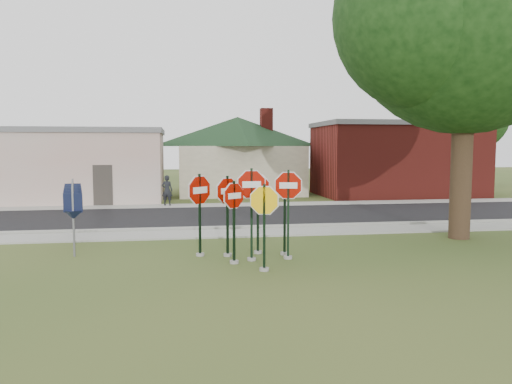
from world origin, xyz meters
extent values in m
plane|color=#314A1B|center=(0.00, 0.00, 0.00)|extent=(120.00, 120.00, 0.00)
cube|color=gray|center=(0.00, 5.50, 0.03)|extent=(60.00, 1.60, 0.06)
cube|color=black|center=(0.00, 10.00, 0.02)|extent=(60.00, 7.00, 0.04)
cube|color=gray|center=(0.00, 14.30, 0.03)|extent=(60.00, 1.60, 0.06)
cube|color=gray|center=(0.00, 6.50, 0.07)|extent=(60.00, 0.20, 0.14)
cylinder|color=gray|center=(-0.05, 1.22, 0.04)|extent=(0.24, 0.24, 0.08)
cube|color=black|center=(-0.05, 1.22, 1.28)|extent=(0.06, 0.05, 2.56)
cylinder|color=white|center=(-0.05, 1.22, 2.11)|extent=(1.11, 0.02, 1.11)
cylinder|color=#920A00|center=(-0.05, 1.22, 2.11)|extent=(1.03, 0.02, 1.03)
cube|color=white|center=(-0.05, 1.22, 2.11)|extent=(0.51, 0.01, 0.18)
cylinder|color=gray|center=(0.10, 0.03, 0.04)|extent=(0.24, 0.24, 0.08)
cube|color=black|center=(0.10, 0.03, 1.11)|extent=(0.07, 0.07, 2.21)
cylinder|color=white|center=(0.10, 0.03, 1.80)|extent=(0.98, 0.33, 1.02)
cylinder|color=yellow|center=(0.10, 0.03, 1.80)|extent=(0.91, 0.31, 0.95)
cylinder|color=gray|center=(-0.57, 0.96, 0.04)|extent=(0.24, 0.24, 0.08)
cube|color=black|center=(-0.57, 0.96, 1.12)|extent=(0.08, 0.08, 2.23)
cylinder|color=white|center=(-0.57, 0.96, 1.84)|extent=(0.80, 0.59, 0.98)
cylinder|color=#920A00|center=(-0.57, 0.96, 1.84)|extent=(0.74, 0.55, 0.91)
cube|color=white|center=(-0.57, 0.96, 1.84)|extent=(0.37, 0.27, 0.16)
cylinder|color=gray|center=(0.99, 1.29, 0.04)|extent=(0.24, 0.24, 0.08)
cube|color=black|center=(0.99, 1.29, 1.25)|extent=(0.07, 0.06, 2.50)
cylinder|color=white|center=(0.99, 1.29, 2.07)|extent=(1.06, 0.21, 1.08)
cylinder|color=#920A00|center=(0.99, 1.29, 2.07)|extent=(0.98, 0.20, 1.00)
cube|color=white|center=(0.99, 1.29, 2.07)|extent=(0.49, 0.10, 0.17)
cylinder|color=gray|center=(0.26, 2.11, 0.04)|extent=(0.24, 0.24, 0.08)
cube|color=black|center=(0.26, 2.11, 1.20)|extent=(0.08, 0.07, 2.39)
cylinder|color=white|center=(0.26, 2.11, 1.98)|extent=(0.91, 0.51, 1.03)
cylinder|color=#920A00|center=(0.26, 2.11, 1.98)|extent=(0.85, 0.47, 0.95)
cube|color=white|center=(0.26, 2.11, 1.98)|extent=(0.42, 0.24, 0.16)
cylinder|color=gray|center=(-0.65, 1.88, 0.04)|extent=(0.24, 0.24, 0.08)
cube|color=black|center=(-0.65, 1.88, 1.16)|extent=(0.08, 0.07, 2.32)
cylinder|color=white|center=(-0.65, 1.88, 1.89)|extent=(0.91, 0.58, 1.06)
cylinder|color=#920A00|center=(-0.65, 1.88, 1.89)|extent=(0.84, 0.54, 0.98)
cube|color=white|center=(-0.65, 1.88, 1.89)|extent=(0.42, 0.27, 0.17)
cylinder|color=gray|center=(1.00, 1.81, 0.04)|extent=(0.24, 0.24, 0.08)
cube|color=black|center=(1.00, 1.81, 1.22)|extent=(0.07, 0.07, 2.44)
cylinder|color=white|center=(1.00, 1.81, 2.01)|extent=(0.36, 1.04, 1.09)
cylinder|color=#920A00|center=(1.00, 1.81, 2.01)|extent=(0.34, 0.96, 1.01)
cube|color=white|center=(1.00, 1.81, 2.01)|extent=(0.17, 0.48, 0.17)
cylinder|color=gray|center=(-1.43, 2.04, 0.04)|extent=(0.24, 0.24, 0.08)
cube|color=black|center=(-1.43, 2.04, 1.19)|extent=(0.08, 0.08, 2.37)
cylinder|color=white|center=(-1.43, 2.04, 1.91)|extent=(0.90, 0.78, 1.17)
cylinder|color=#920A00|center=(-1.43, 2.04, 1.91)|extent=(0.83, 0.72, 1.08)
cube|color=white|center=(-1.43, 2.04, 1.91)|extent=(0.42, 0.36, 0.19)
cube|color=#59595E|center=(-5.00, 2.50, 1.00)|extent=(0.05, 0.05, 2.00)
cube|color=black|center=(-5.00, 2.50, 1.55)|extent=(0.55, 0.13, 0.55)
cone|color=black|center=(-5.00, 2.50, 1.20)|extent=(0.65, 0.65, 0.25)
cube|color=#59595E|center=(-5.20, 3.50, 1.00)|extent=(0.05, 0.05, 2.00)
cube|color=black|center=(-5.20, 3.50, 1.55)|extent=(0.55, 0.09, 0.55)
cone|color=black|center=(-5.20, 3.50, 1.20)|extent=(0.62, 0.62, 0.25)
cube|color=#59595E|center=(-5.40, 4.50, 1.00)|extent=(0.05, 0.05, 2.00)
cube|color=black|center=(-5.40, 4.50, 1.55)|extent=(0.55, 0.05, 0.55)
cone|color=black|center=(-5.40, 4.50, 1.20)|extent=(0.58, 0.58, 0.25)
cube|color=#59595E|center=(-5.60, 5.50, 1.00)|extent=(0.05, 0.05, 2.00)
cube|color=black|center=(-5.60, 5.50, 1.55)|extent=(0.55, 0.05, 0.55)
cone|color=black|center=(-5.60, 5.50, 1.20)|extent=(0.58, 0.58, 0.25)
cube|color=#59595E|center=(-5.80, 6.50, 1.00)|extent=(0.05, 0.05, 2.00)
cube|color=black|center=(-5.80, 6.50, 1.55)|extent=(0.55, 0.09, 0.55)
cone|color=black|center=(-5.80, 6.50, 1.20)|extent=(0.62, 0.62, 0.25)
cube|color=beige|center=(-9.00, 18.00, 2.00)|extent=(12.00, 6.00, 4.00)
cube|color=slate|center=(-9.00, 18.00, 4.05)|extent=(12.20, 6.20, 0.30)
cube|color=#332D28|center=(-6.00, 15.02, 1.10)|extent=(1.00, 0.10, 2.20)
cube|color=beige|center=(2.00, 22.00, 1.60)|extent=(8.00, 8.00, 3.20)
pyramid|color=black|center=(2.00, 22.00, 5.20)|extent=(11.60, 11.60, 2.00)
cube|color=maroon|center=(4.00, 22.00, 5.00)|extent=(0.80, 0.80, 1.60)
cube|color=maroon|center=(12.00, 18.50, 2.25)|extent=(10.00, 6.00, 4.50)
cube|color=slate|center=(12.00, 18.50, 4.60)|extent=(10.20, 6.20, 0.30)
cube|color=white|center=(10.00, 15.55, 2.60)|extent=(2.00, 0.08, 0.90)
cylinder|color=black|center=(7.50, 3.50, 2.95)|extent=(0.70, 0.70, 5.90)
sphere|color=black|center=(7.50, 3.50, 7.58)|extent=(8.05, 8.05, 8.05)
cylinder|color=black|center=(22.00, 26.00, 2.00)|extent=(0.50, 0.50, 4.00)
sphere|color=black|center=(22.00, 26.00, 5.60)|extent=(5.60, 5.60, 5.60)
imported|color=black|center=(-2.65, 14.41, 0.86)|extent=(0.67, 0.53, 1.60)
camera|label=1|loc=(-2.00, -12.20, 3.12)|focal=35.00mm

